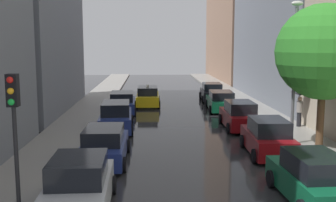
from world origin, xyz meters
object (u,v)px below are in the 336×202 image
at_px(parked_car_left_nearest, 80,186).
at_px(taxi_midroad, 148,97).
at_px(parked_car_right_third, 239,116).
at_px(traffic_light_left_corner, 14,116).
at_px(parked_car_left_fourth, 122,103).
at_px(street_tree_right, 324,52).
at_px(parked_car_right_nearest, 313,179).
at_px(parked_car_left_third, 116,117).
at_px(parked_car_right_fourth, 221,101).
at_px(parked_car_right_second, 268,138).
at_px(pedestrian_foreground, 300,101).
at_px(parked_car_right_fifth, 212,92).
at_px(parked_car_left_second, 104,146).
at_px(lamp_post_right, 295,63).

distance_m(parked_car_left_nearest, taxi_midroad, 21.76).
xyz_separation_m(parked_car_right_third, traffic_light_left_corner, (-9.30, -13.34, 2.49)).
height_order(parked_car_left_fourth, street_tree_right, street_tree_right).
bearing_deg(parked_car_right_nearest, street_tree_right, -26.72).
distance_m(parked_car_left_third, parked_car_right_fourth, 10.31).
bearing_deg(parked_car_left_fourth, street_tree_right, -138.80).
distance_m(parked_car_right_second, taxi_midroad, 16.55).
height_order(parked_car_right_nearest, taxi_midroad, taxi_midroad).
bearing_deg(pedestrian_foreground, parked_car_right_fifth, 150.39).
relative_size(parked_car_right_third, parked_car_right_fifth, 1.04).
height_order(pedestrian_foreground, street_tree_right, street_tree_right).
xyz_separation_m(parked_car_right_nearest, parked_car_right_fifth, (0.28, 23.89, -0.02)).
relative_size(parked_car_right_fourth, street_tree_right, 0.68).
height_order(parked_car_right_second, taxi_midroad, taxi_midroad).
bearing_deg(parked_car_left_nearest, parked_car_right_fourth, -23.73).
height_order(taxi_midroad, pedestrian_foreground, pedestrian_foreground).
height_order(parked_car_left_fourth, parked_car_right_third, parked_car_right_third).
relative_size(parked_car_left_second, parked_car_left_fourth, 0.94).
height_order(parked_car_left_second, parked_car_right_fourth, parked_car_left_second).
relative_size(parked_car_left_nearest, parked_car_left_third, 0.86).
bearing_deg(parked_car_right_nearest, traffic_light_left_corner, 97.55).
distance_m(parked_car_left_fourth, taxi_midroad, 3.87).
xyz_separation_m(parked_car_left_second, parked_car_right_second, (7.60, 0.84, 0.06)).
xyz_separation_m(parked_car_right_second, parked_car_right_fourth, (0.01, 12.74, -0.09)).
xyz_separation_m(parked_car_right_third, parked_car_right_fourth, (0.03, 6.72, -0.07)).
bearing_deg(street_tree_right, parked_car_left_second, -170.84).
bearing_deg(street_tree_right, parked_car_left_third, 154.62).
bearing_deg(parked_car_left_third, parked_car_right_fourth, -50.28).
relative_size(parked_car_left_third, parked_car_right_fifth, 1.13).
distance_m(parked_car_left_second, parked_car_right_nearest, 8.91).
bearing_deg(lamp_post_right, parked_car_right_fourth, 98.44).
bearing_deg(parked_car_left_third, traffic_light_left_corner, 170.14).
xyz_separation_m(parked_car_right_nearest, lamp_post_right, (1.84, 7.27, 3.48)).
bearing_deg(parked_car_right_fourth, traffic_light_left_corner, 157.60).
xyz_separation_m(parked_car_left_nearest, parked_car_right_nearest, (7.63, 0.38, -0.04)).
relative_size(pedestrian_foreground, street_tree_right, 0.30).
distance_m(parked_car_left_third, parked_car_right_fifth, 14.55).
height_order(parked_car_right_second, parked_car_right_third, parked_car_right_second).
bearing_deg(parked_car_left_fourth, traffic_light_left_corner, 173.43).
xyz_separation_m(parked_car_left_nearest, parked_car_right_fifth, (7.91, 24.27, -0.06)).
bearing_deg(parked_car_right_fifth, parked_car_left_third, 150.47).
bearing_deg(parked_car_right_fourth, parked_car_right_nearest, -178.00).
bearing_deg(parked_car_right_second, lamp_post_right, -46.08).
xyz_separation_m(parked_car_left_nearest, parked_car_left_third, (0.18, 11.95, -0.01)).
bearing_deg(parked_car_right_fifth, parked_car_right_fourth, -178.46).
relative_size(traffic_light_left_corner, lamp_post_right, 0.60).
xyz_separation_m(parked_car_left_second, parked_car_right_fourth, (7.61, 13.58, -0.03)).
bearing_deg(parked_car_left_nearest, taxi_midroad, -6.69).
bearing_deg(pedestrian_foreground, parked_car_left_nearest, -89.50).
distance_m(parked_car_left_third, taxi_midroad, 9.89).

